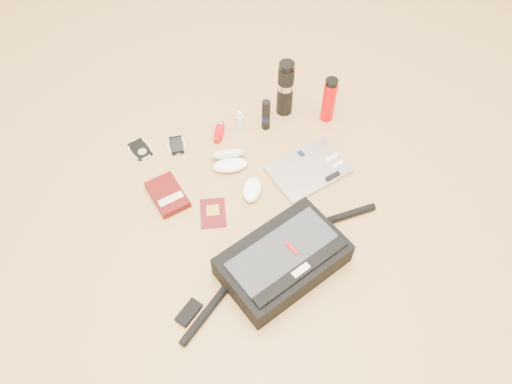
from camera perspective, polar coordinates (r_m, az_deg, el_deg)
ground at (r=1.99m, az=1.07°, el=-1.61°), size 4.00×4.00×0.00m
messenger_bag at (r=1.81m, az=3.06°, el=-7.80°), size 0.84×0.42×0.13m
laptop at (r=2.10m, az=6.05°, el=2.56°), size 0.36×0.30×0.03m
book at (r=2.03m, az=-10.04°, el=-0.28°), size 0.17×0.21×0.03m
passport at (r=1.98m, az=-4.94°, el=-2.38°), size 0.12×0.15×0.01m
mouse at (r=2.01m, az=-0.46°, el=0.29°), size 0.12×0.14×0.04m
sunglasses_case at (r=2.10m, az=-3.07°, el=3.72°), size 0.16×0.13×0.08m
ipod at (r=2.22m, az=-13.11°, el=4.76°), size 0.12×0.13×0.01m
phone at (r=2.20m, az=-9.07°, el=5.31°), size 0.08×0.10×0.01m
inhaler at (r=2.22m, az=-4.21°, el=6.92°), size 0.07×0.12×0.03m
spray_bottle at (r=2.21m, az=-1.85°, el=7.94°), size 0.03×0.03×0.11m
aerosol_can at (r=2.20m, az=1.15°, el=8.85°), size 0.05×0.05×0.16m
thermos_black at (r=2.23m, az=3.37°, el=11.75°), size 0.08×0.08×0.28m
thermos_red at (r=2.24m, az=8.34°, el=10.37°), size 0.07×0.07×0.22m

